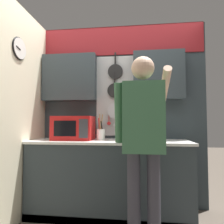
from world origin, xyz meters
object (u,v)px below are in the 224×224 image
(microwave, at_px, (74,128))
(knife_block, at_px, (135,132))
(person, at_px, (143,132))
(utensil_crock, at_px, (101,134))

(microwave, distance_m, knife_block, 0.79)
(knife_block, xyz_separation_m, person, (0.08, -0.62, 0.04))
(person, bearing_deg, knife_block, 97.38)
(utensil_crock, xyz_separation_m, person, (0.51, -0.62, 0.06))
(knife_block, bearing_deg, microwave, -179.98)
(knife_block, distance_m, person, 0.62)
(utensil_crock, bearing_deg, knife_block, -0.27)
(microwave, xyz_separation_m, person, (0.86, -0.62, -0.01))
(knife_block, distance_m, utensil_crock, 0.43)
(microwave, bearing_deg, person, -35.43)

